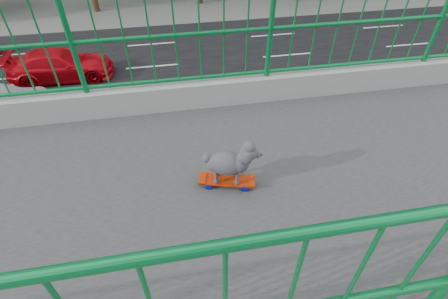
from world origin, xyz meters
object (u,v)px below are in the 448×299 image
skateboard (227,181)px  poodle (230,162)px  car_3 (61,65)px  car_6 (72,138)px

skateboard → poodle: size_ratio=1.07×
car_3 → car_6: size_ratio=0.96×
skateboard → car_6: bearing=-138.8°
poodle → car_3: (-15.52, -6.03, -6.52)m
skateboard → car_6: (-9.12, -4.49, -6.28)m
skateboard → car_3: size_ratio=0.10×
skateboard → poodle: 0.24m
car_3 → car_6: car_3 is taller
poodle → skateboard: bearing=-90.0°
poodle → car_3: size_ratio=0.09×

